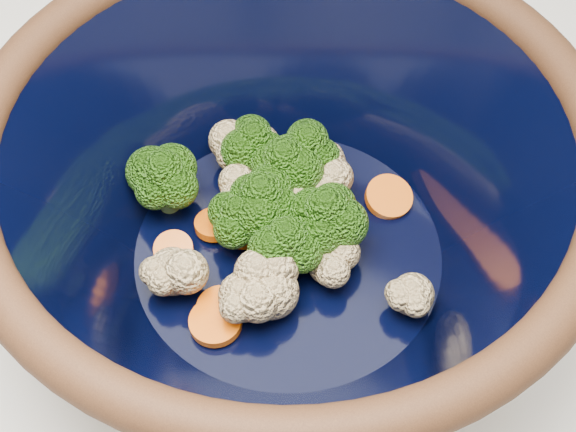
# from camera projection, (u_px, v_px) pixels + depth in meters

# --- Properties ---
(mixing_bowl) EXTENTS (0.42, 0.42, 0.16)m
(mixing_bowl) POSITION_uv_depth(u_px,v_px,m) (288.00, 201.00, 0.48)
(mixing_bowl) COLOR black
(mixing_bowl) RESTS_ON counter
(vegetable_pile) EXTENTS (0.21, 0.17, 0.06)m
(vegetable_pile) POSITION_uv_depth(u_px,v_px,m) (272.00, 203.00, 0.51)
(vegetable_pile) COLOR #608442
(vegetable_pile) RESTS_ON mixing_bowl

